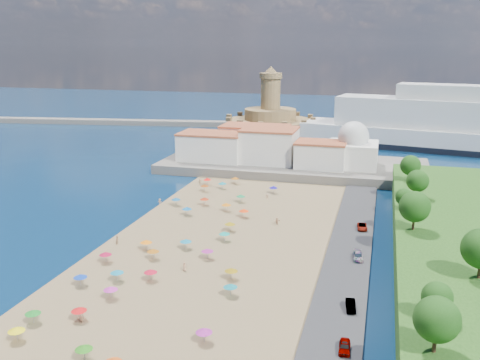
% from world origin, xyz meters
% --- Properties ---
extents(ground, '(700.00, 700.00, 0.00)m').
position_xyz_m(ground, '(0.00, 0.00, 0.00)').
color(ground, '#071938').
rests_on(ground, ground).
extents(terrace, '(90.00, 36.00, 3.00)m').
position_xyz_m(terrace, '(10.00, 73.00, 1.50)').
color(terrace, '#59544C').
rests_on(terrace, ground).
extents(jetty, '(18.00, 70.00, 2.40)m').
position_xyz_m(jetty, '(-12.00, 108.00, 1.20)').
color(jetty, '#59544C').
rests_on(jetty, ground).
extents(breakwater, '(199.03, 34.77, 2.60)m').
position_xyz_m(breakwater, '(-110.00, 153.00, 1.30)').
color(breakwater, '#59544C').
rests_on(breakwater, ground).
extents(waterfront_buildings, '(57.00, 29.00, 11.00)m').
position_xyz_m(waterfront_buildings, '(-3.05, 73.64, 7.88)').
color(waterfront_buildings, silver).
rests_on(waterfront_buildings, terrace).
extents(domed_building, '(16.00, 16.00, 15.00)m').
position_xyz_m(domed_building, '(30.00, 71.00, 8.97)').
color(domed_building, silver).
rests_on(domed_building, terrace).
extents(fortress, '(40.00, 40.00, 32.40)m').
position_xyz_m(fortress, '(-12.00, 138.00, 6.68)').
color(fortress, olive).
rests_on(fortress, ground).
extents(beach_parasols, '(31.79, 117.67, 2.20)m').
position_xyz_m(beach_parasols, '(-1.56, -12.84, 2.15)').
color(beach_parasols, gray).
rests_on(beach_parasols, beach).
extents(beachgoers, '(35.31, 102.71, 1.86)m').
position_xyz_m(beachgoers, '(-3.51, 0.64, 1.13)').
color(beachgoers, tan).
rests_on(beachgoers, beach).
extents(parked_cars, '(2.58, 56.85, 1.40)m').
position_xyz_m(parked_cars, '(36.00, -8.76, 1.38)').
color(parked_cars, gray).
rests_on(parked_cars, promenade).
extents(hillside_trees, '(18.07, 110.93, 8.31)m').
position_xyz_m(hillside_trees, '(48.43, -7.37, 10.41)').
color(hillside_trees, '#382314').
rests_on(hillside_trees, hillside).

